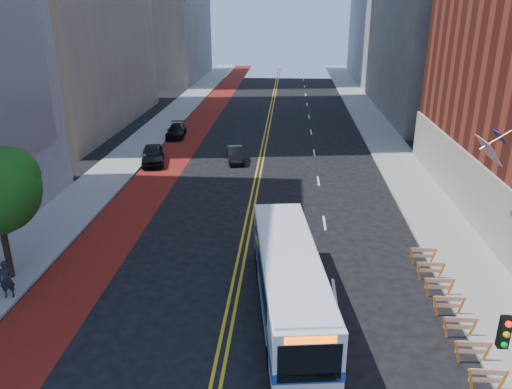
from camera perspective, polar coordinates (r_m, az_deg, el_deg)
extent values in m
plane|color=black|center=(19.98, -4.29, -19.48)|extent=(160.00, 160.00, 0.00)
cube|color=gray|center=(49.01, -13.43, 5.13)|extent=(4.00, 140.00, 0.15)
cube|color=gray|center=(47.80, 15.34, 4.56)|extent=(4.00, 140.00, 0.15)
cube|color=#60140D|center=(48.03, -8.96, 5.04)|extent=(3.60, 140.00, 0.01)
cube|color=gold|center=(46.93, 0.56, 4.92)|extent=(0.14, 140.00, 0.01)
cube|color=gold|center=(46.91, 1.00, 4.91)|extent=(0.14, 140.00, 0.01)
cube|color=silver|center=(24.80, 8.94, -10.78)|extent=(0.14, 2.20, 0.01)
cube|color=silver|center=(31.87, 7.83, -3.22)|extent=(0.14, 2.20, 0.01)
cube|color=silver|center=(39.30, 7.13, 1.54)|extent=(0.14, 2.20, 0.01)
cube|color=silver|center=(46.91, 6.66, 4.78)|extent=(0.14, 2.20, 0.01)
cube|color=silver|center=(54.64, 6.32, 7.10)|extent=(0.14, 2.20, 0.01)
cube|color=silver|center=(62.43, 6.06, 8.85)|extent=(0.14, 2.20, 0.01)
cube|color=silver|center=(70.28, 5.86, 10.21)|extent=(0.14, 2.20, 0.01)
cube|color=silver|center=(78.15, 5.69, 11.29)|extent=(0.14, 2.20, 0.01)
cube|color=silver|center=(86.05, 5.56, 12.18)|extent=(0.14, 2.20, 0.01)
cube|color=silver|center=(93.96, 5.45, 12.92)|extent=(0.14, 2.20, 0.01)
cube|color=silver|center=(101.89, 5.35, 13.54)|extent=(0.14, 2.20, 0.01)
cube|color=#9E9384|center=(31.39, 25.33, -1.58)|extent=(0.50, 36.00, 4.00)
cube|color=black|center=(32.61, 24.66, -2.38)|extent=(0.35, 2.80, 2.20)
cube|color=black|center=(38.79, 21.28, 1.69)|extent=(0.35, 2.80, 2.20)
cube|color=#B21419|center=(25.62, 25.04, 4.62)|extent=(0.75, 1.90, 1.05)
cube|color=navy|center=(26.10, 26.02, 5.99)|extent=(0.39, 0.85, 0.52)
cube|color=orange|center=(20.27, 23.31, -18.93)|extent=(0.32, 0.06, 0.99)
cube|color=orange|center=(20.66, 26.34, -18.65)|extent=(0.32, 0.06, 0.99)
cube|color=orange|center=(20.22, 25.02, -17.91)|extent=(1.25, 0.05, 0.22)
cube|color=orange|center=(20.43, 24.87, -18.69)|extent=(1.25, 0.05, 0.18)
cube|color=orange|center=(21.41, 21.99, -16.34)|extent=(0.32, 0.06, 0.99)
cube|color=orange|center=(21.78, 24.85, -16.14)|extent=(0.32, 0.06, 0.99)
cube|color=orange|center=(21.36, 23.59, -15.38)|extent=(1.25, 0.05, 0.22)
cube|color=orange|center=(21.56, 23.45, -16.14)|extent=(1.25, 0.05, 0.18)
cube|color=orange|center=(22.61, 20.83, -14.01)|extent=(0.32, 0.06, 0.99)
cube|color=orange|center=(22.95, 23.53, -13.87)|extent=(0.32, 0.06, 0.99)
cube|color=orange|center=(22.56, 22.33, -13.10)|extent=(1.25, 0.05, 0.22)
cube|color=orange|center=(22.75, 22.21, -13.84)|extent=(1.25, 0.05, 0.18)
cube|color=orange|center=(23.84, 19.81, -11.92)|extent=(0.32, 0.06, 0.99)
cube|color=orange|center=(24.17, 22.37, -11.82)|extent=(0.32, 0.06, 0.99)
cube|color=orange|center=(23.79, 21.23, -11.05)|extent=(1.25, 0.05, 0.22)
cube|color=orange|center=(23.97, 21.12, -11.77)|extent=(1.25, 0.05, 0.18)
cube|color=orange|center=(25.11, 18.91, -10.02)|extent=(0.32, 0.06, 0.99)
cube|color=orange|center=(25.42, 21.34, -9.96)|extent=(0.32, 0.06, 0.99)
cube|color=orange|center=(25.06, 20.24, -9.21)|extent=(1.25, 0.05, 0.22)
cube|color=orange|center=(25.23, 20.14, -9.90)|extent=(1.25, 0.05, 0.18)
cube|color=orange|center=(26.40, 18.10, -8.31)|extent=(0.32, 0.06, 0.99)
cube|color=orange|center=(26.70, 20.41, -8.28)|extent=(0.32, 0.06, 0.99)
cube|color=orange|center=(26.36, 19.36, -7.54)|extent=(1.25, 0.05, 0.22)
cube|color=orange|center=(26.52, 19.27, -8.20)|extent=(1.25, 0.05, 0.18)
cube|color=orange|center=(27.73, 17.37, -6.76)|extent=(0.32, 0.06, 0.99)
cube|color=orange|center=(28.01, 19.58, -6.75)|extent=(0.32, 0.06, 0.99)
cube|color=orange|center=(27.69, 18.57, -6.02)|extent=(1.25, 0.05, 0.22)
cube|color=orange|center=(27.84, 18.49, -6.67)|extent=(1.25, 0.05, 0.18)
cylinder|color=black|center=(27.50, -26.64, -5.46)|extent=(0.32, 0.32, 3.20)
sphere|color=#1A420E|center=(26.26, -26.35, 1.90)|extent=(2.80, 2.80, 2.80)
cube|color=black|center=(15.31, 26.51, -13.89)|extent=(0.28, 0.22, 0.95)
sphere|color=red|center=(15.02, 26.92, -13.08)|extent=(0.18, 0.18, 0.18)
sphere|color=yellow|center=(15.19, 26.71, -14.12)|extent=(0.18, 0.18, 0.18)
sphere|color=#0CA526|center=(15.37, 26.51, -15.14)|extent=(0.18, 0.18, 0.18)
cube|color=silver|center=(22.08, 3.82, -9.81)|extent=(3.81, 11.48, 2.68)
cube|color=#193995|center=(22.29, 3.79, -10.69)|extent=(3.86, 11.52, 0.42)
cube|color=black|center=(22.51, 3.62, -7.86)|extent=(3.44, 8.13, 0.89)
cube|color=black|center=(17.41, 6.12, -18.63)|extent=(2.14, 0.36, 1.50)
cube|color=black|center=(26.86, 2.43, -2.97)|extent=(1.95, 0.33, 0.94)
cube|color=#FF5905|center=(16.83, 6.26, -16.18)|extent=(1.70, 0.29, 0.28)
cube|color=silver|center=(21.41, 3.91, -6.62)|extent=(3.62, 10.91, 0.11)
cube|color=black|center=(22.79, 3.74, -12.70)|extent=(3.85, 11.51, 0.28)
cylinder|color=black|center=(19.72, 1.66, -18.28)|extent=(0.40, 0.97, 0.94)
cylinder|color=black|center=(20.00, 8.32, -17.89)|extent=(0.40, 0.97, 0.94)
cylinder|color=black|center=(25.31, 0.38, -8.58)|extent=(0.40, 0.97, 0.94)
cylinder|color=black|center=(25.53, 5.41, -8.41)|extent=(0.40, 0.97, 0.94)
cylinder|color=black|center=(26.49, 0.20, -7.15)|extent=(0.40, 0.97, 0.94)
cylinder|color=black|center=(26.70, 4.99, -7.00)|extent=(0.40, 0.97, 0.94)
imported|color=black|center=(44.08, -11.73, 4.49)|extent=(2.90, 4.96, 1.58)
imported|color=black|center=(43.81, -2.41, 4.60)|extent=(2.08, 4.06, 1.28)
imported|color=black|center=(52.87, -9.11, 7.21)|extent=(2.15, 4.55, 1.28)
imported|color=black|center=(25.99, -26.60, -8.68)|extent=(0.76, 0.60, 1.84)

